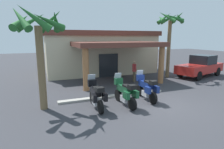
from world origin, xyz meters
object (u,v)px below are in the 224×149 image
object	(u,v)px
pedestrian	(134,70)
palm_tree_roadside	(39,34)
pickup_truck_red	(200,66)
palm_tree_near_portico	(170,26)
motorcycle_green	(125,93)
motorcycle_blue	(146,88)
motel_building	(99,51)
motorcycle_black	(96,95)

from	to	relation	value
pedestrian	palm_tree_roadside	size ratio (longest dim) A/B	0.34
pickup_truck_red	palm_tree_near_portico	size ratio (longest dim) A/B	0.94
pickup_truck_red	palm_tree_roadside	bearing A→B (deg)	178.23
palm_tree_near_portico	motorcycle_green	bearing A→B (deg)	-142.41
palm_tree_roadside	palm_tree_near_portico	distance (m)	11.50
pedestrian	palm_tree_near_portico	distance (m)	5.06
pedestrian	motorcycle_blue	bearing A→B (deg)	-101.39
motel_building	pedestrian	bearing A→B (deg)	-77.31
motorcycle_green	motel_building	bearing A→B (deg)	-13.18
motorcycle_green	pickup_truck_red	size ratio (longest dim) A/B	0.40
motorcycle_green	motorcycle_blue	world-z (taller)	same
pedestrian	palm_tree_near_portico	size ratio (longest dim) A/B	0.29
motorcycle_blue	pedestrian	xyz separation A→B (m)	(1.53, 4.34, 0.28)
motel_building	motorcycle_green	bearing A→B (deg)	-99.48
motorcycle_green	palm_tree_near_portico	bearing A→B (deg)	-55.40
motorcycle_black	palm_tree_roadside	distance (m)	4.01
motorcycle_green	motorcycle_blue	size ratio (longest dim) A/B	1.00
motel_building	palm_tree_near_portico	bearing A→B (deg)	-46.61
motorcycle_green	motorcycle_blue	bearing A→B (deg)	-79.01
motorcycle_blue	palm_tree_near_portico	bearing A→B (deg)	-44.65
motorcycle_black	motorcycle_blue	world-z (taller)	same
palm_tree_near_portico	pickup_truck_red	bearing A→B (deg)	-14.26
pickup_truck_red	palm_tree_roadside	distance (m)	14.47
motel_building	pedestrian	distance (m)	5.90
motel_building	motorcycle_green	xyz separation A→B (m)	(-1.87, -10.39, -1.43)
motorcycle_green	pedestrian	xyz separation A→B (m)	(3.07, 4.72, 0.28)
motorcycle_black	motorcycle_green	world-z (taller)	same
motel_building	pedestrian	world-z (taller)	motel_building
motorcycle_green	pickup_truck_red	xyz separation A→B (m)	(9.79, 4.37, 0.24)
motorcycle_black	motorcycle_blue	distance (m)	3.09
pickup_truck_red	motel_building	bearing A→B (deg)	127.40
palm_tree_roadside	palm_tree_near_portico	world-z (taller)	palm_tree_near_portico
motel_building	palm_tree_roadside	bearing A→B (deg)	-121.46
motel_building	pickup_truck_red	distance (m)	10.02
motorcycle_green	palm_tree_near_portico	world-z (taller)	palm_tree_near_portico
pedestrian	pickup_truck_red	distance (m)	6.73
motorcycle_green	pedestrian	bearing A→B (deg)	-36.01
motorcycle_black	palm_tree_roadside	bearing A→B (deg)	71.77
pedestrian	pickup_truck_red	world-z (taller)	pickup_truck_red
palm_tree_roadside	palm_tree_near_portico	xyz separation A→B (m)	(10.71, 4.12, 0.77)
motorcycle_green	pickup_truck_red	world-z (taller)	pickup_truck_red
motorcycle_black	palm_tree_near_portico	xyz separation A→B (m)	(8.23, 5.00, 3.79)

